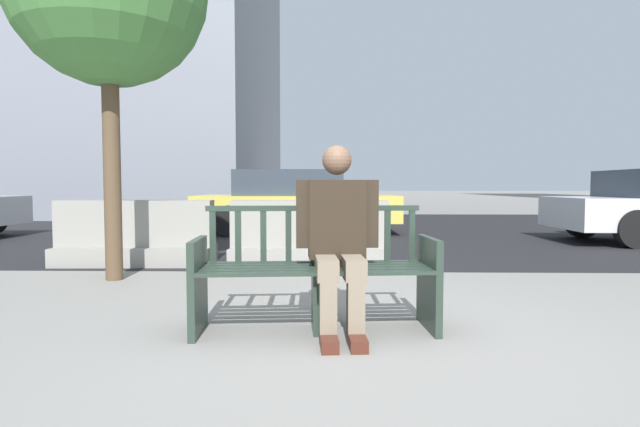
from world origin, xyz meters
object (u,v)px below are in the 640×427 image
(jersey_barrier_centre, at_px, (310,239))
(car_taxi_near, at_px, (296,201))
(seated_person, at_px, (338,234))
(street_bench, at_px, (315,275))
(jersey_barrier_left, at_px, (136,239))

(jersey_barrier_centre, bearing_deg, car_taxi_near, 96.44)
(jersey_barrier_centre, bearing_deg, seated_person, -83.55)
(seated_person, bearing_deg, jersey_barrier_centre, 96.45)
(street_bench, relative_size, jersey_barrier_centre, 0.86)
(seated_person, bearing_deg, jersey_barrier_left, 131.49)
(jersey_barrier_left, bearing_deg, jersey_barrier_centre, -1.13)
(street_bench, relative_size, jersey_barrier_left, 0.85)
(seated_person, bearing_deg, street_bench, 164.92)
(street_bench, distance_m, car_taxi_near, 7.36)
(seated_person, bearing_deg, car_taxi_near, 96.44)
(street_bench, xyz_separation_m, car_taxi_near, (-0.67, 7.33, 0.29))
(street_bench, distance_m, seated_person, 0.34)
(jersey_barrier_left, height_order, car_taxi_near, car_taxi_near)
(seated_person, distance_m, jersey_barrier_left, 3.94)
(jersey_barrier_left, distance_m, car_taxi_near, 4.78)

